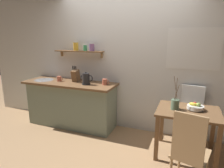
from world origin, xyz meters
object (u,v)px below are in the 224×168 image
Objects in this scene: knife_block at (76,75)px; twig_vase at (175,104)px; fruit_bowl at (195,107)px; coffee_mug_by_sink at (59,79)px; coffee_mug_spare at (105,82)px; dining_chair_far at (190,113)px; electric_kettle at (86,79)px; dining_chair_near at (189,150)px; dining_table at (188,119)px.

twig_vase is at bearing -11.28° from knife_block.
twig_vase reaches higher than knife_block.
coffee_mug_by_sink reaches higher than fruit_bowl.
coffee_mug_spare is (0.96, 0.05, 0.01)m from coffee_mug_by_sink.
dining_chair_far is 3.09× the size of knife_block.
fruit_bowl is 0.98× the size of electric_kettle.
coffee_mug_by_sink is (-2.44, 1.03, 0.41)m from dining_chair_near.
electric_kettle is 0.34m from coffee_mug_spare.
electric_kettle is at bearing -4.90° from coffee_mug_by_sink.
twig_vase is (-0.23, -0.42, 0.27)m from dining_chair_far.
dining_chair_near is at bearing -36.11° from coffee_mug_spare.
fruit_bowl is 2.20m from knife_block.
dining_chair_near is at bearing -22.89° from coffee_mug_by_sink.
dining_table is 0.21m from fruit_bowl.
coffee_mug_spare reaches higher than dining_table.
knife_block is (-2.08, 0.35, 0.43)m from dining_table.
knife_block is 0.63m from coffee_mug_spare.
twig_vase is (-0.19, -0.02, 0.21)m from dining_table.
dining_table is at bearing -147.82° from fruit_bowl.
twig_vase reaches higher than electric_kettle.
dining_chair_near reaches higher than dining_chair_far.
dining_table is at bearing 7.46° from twig_vase.
dining_chair_near is 4.21× the size of fruit_bowl.
coffee_mug_by_sink is at bearing -177.13° from dining_chair_far.
twig_vase is 2.06× the size of electric_kettle.
dining_chair_far is at bearing 2.76° from coffee_mug_spare.
twig_vase is at bearing 106.71° from dining_chair_near.
twig_vase is 3.63× the size of coffee_mug_spare.
coffee_mug_by_sink is at bearing -166.35° from knife_block.
dining_chair_near is at bearing -27.73° from knife_block.
twig_vase reaches higher than coffee_mug_by_sink.
coffee_mug_by_sink is (-2.41, 0.27, 0.35)m from dining_table.
coffee_mug_spare is (-1.54, 0.27, 0.18)m from fruit_bowl.
dining_chair_far is 4.06× the size of electric_kettle.
coffee_mug_by_sink is 0.96m from coffee_mug_spare.
dining_chair_far is at bearing 2.87° from coffee_mug_by_sink.
dining_chair_far is 2.49m from coffee_mug_by_sink.
coffee_mug_by_sink is (-2.22, 0.30, 0.15)m from twig_vase.
fruit_bowl is at bearing -9.81° from coffee_mug_spare.
dining_table is at bearing -12.59° from coffee_mug_spare.
coffee_mug_spare is (-1.49, -0.07, 0.42)m from dining_chair_far.
dining_chair_far is 0.42m from fruit_bowl.
coffee_mug_spare is at bearing 170.19° from fruit_bowl.
dining_chair_far is 0.55m from twig_vase.
dining_table is 2.45m from coffee_mug_by_sink.
twig_vase is at bearing -163.63° from fruit_bowl.
dining_table is 6.89× the size of coffee_mug_by_sink.
electric_kettle reaches higher than coffee_mug_by_sink.
coffee_mug_by_sink is (-2.50, 0.22, 0.18)m from fruit_bowl.
dining_chair_far is (0.04, 0.40, -0.06)m from dining_table.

